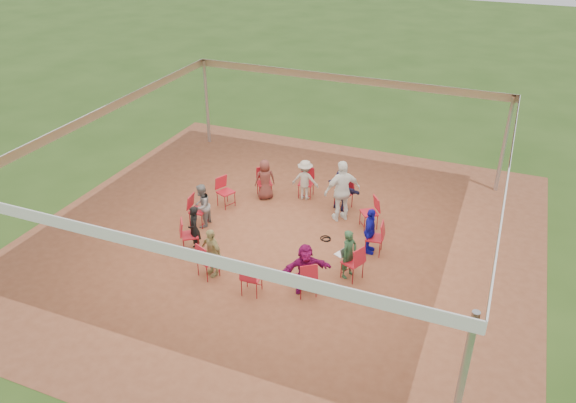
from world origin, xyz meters
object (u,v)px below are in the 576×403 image
at_px(person_seated_3, 305,180).
at_px(person_seated_4, 265,179).
at_px(person_seated_1, 370,231).
at_px(person_seated_6, 194,229).
at_px(chair_3, 344,194).
at_px(person_seated_2, 341,190).
at_px(chair_4, 306,183).
at_px(person_seated_0, 349,254).
at_px(chair_0, 352,262).
at_px(chair_2, 369,213).
at_px(chair_7, 198,211).
at_px(chair_10, 251,277).
at_px(chair_11, 307,278).
at_px(chair_9, 208,260).
at_px(person_seated_7, 212,252).
at_px(person_seated_5, 202,206).
at_px(cable_coil, 326,239).
at_px(person_seated_8, 305,268).
at_px(chair_8, 190,235).
at_px(chair_1, 374,238).
at_px(standing_person, 342,191).
at_px(chair_5, 264,183).
at_px(laptop, 344,252).
at_px(chair_6, 226,192).

relative_size(person_seated_3, person_seated_4, 1.00).
height_order(person_seated_1, person_seated_3, same).
height_order(person_seated_1, person_seated_6, same).
xyz_separation_m(chair_3, person_seated_2, (-0.05, -0.11, 0.17)).
bearing_deg(person_seated_6, person_seated_3, 120.00).
relative_size(chair_4, person_seated_0, 0.73).
bearing_deg(chair_0, chair_2, 30.00).
height_order(chair_7, person_seated_4, person_seated_4).
xyz_separation_m(chair_10, person_seated_3, (-0.47, 4.66, 0.17)).
height_order(chair_7, chair_11, same).
distance_m(chair_3, chair_9, 4.80).
xyz_separation_m(person_seated_6, person_seated_7, (0.91, -0.75, 0.00)).
distance_m(person_seated_5, person_seated_6, 1.18).
xyz_separation_m(chair_2, chair_10, (-1.71, -3.79, 0.00)).
height_order(person_seated_4, cable_coil, person_seated_4).
bearing_deg(cable_coil, chair_11, -82.08).
bearing_deg(person_seated_7, person_seated_1, 60.00).
bearing_deg(person_seated_3, person_seated_8, 105.00).
bearing_deg(person_seated_2, person_seated_0, 135.00).
bearing_deg(chair_3, person_seated_3, 20.47).
bearing_deg(person_seated_0, person_seated_8, 165.00).
bearing_deg(chair_3, chair_8, 75.00).
xyz_separation_m(person_seated_4, person_seated_5, (-0.94, -2.08, 0.00)).
bearing_deg(person_seated_4, chair_10, 74.61).
height_order(chair_4, person_seated_6, person_seated_6).
relative_size(chair_1, chair_8, 1.00).
height_order(person_seated_3, cable_coil, person_seated_3).
bearing_deg(chair_2, standing_person, 45.67).
distance_m(chair_5, chair_10, 4.64).
distance_m(chair_4, person_seated_6, 4.06).
relative_size(chair_3, chair_9, 1.00).
relative_size(person_seated_7, cable_coil, 3.82).
height_order(chair_3, standing_person, standing_person).
bearing_deg(laptop, chair_7, 105.95).
xyz_separation_m(chair_7, chair_10, (2.63, -2.15, 0.00)).
xyz_separation_m(chair_7, chair_8, (0.44, -1.16, 0.00)).
xyz_separation_m(person_seated_0, person_seated_7, (-3.01, -1.14, 0.00)).
xyz_separation_m(chair_6, person_seated_6, (0.34, -2.32, 0.17)).
distance_m(chair_10, person_seated_5, 3.32).
xyz_separation_m(chair_9, person_seated_0, (3.06, 1.25, 0.17)).
bearing_deg(chair_1, chair_2, 15.00).
distance_m(chair_0, chair_10, 2.40).
relative_size(chair_7, standing_person, 0.51).
bearing_deg(chair_7, chair_4, 135.00).
xyz_separation_m(chair_2, person_seated_1, (0.32, -1.17, 0.17)).
height_order(chair_10, person_seated_7, person_seated_7).
xyz_separation_m(chair_10, person_seated_1, (2.03, 2.62, 0.17)).
distance_m(chair_7, person_seated_7, 2.35).
bearing_deg(standing_person, chair_5, -49.50).
relative_size(chair_5, chair_11, 1.00).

